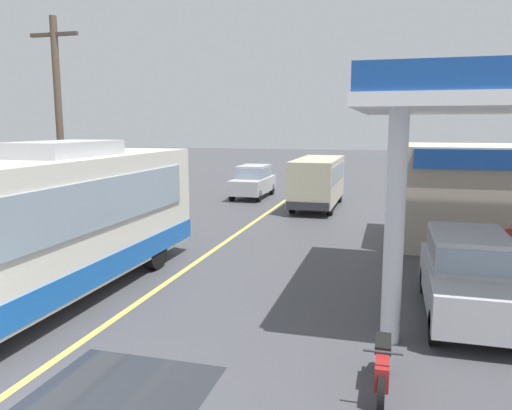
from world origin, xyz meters
The scene contains 9 objects.
ground centered at (0.00, 20.00, 0.00)m, with size 120.00×120.00×0.00m, color #424247.
lane_divider_stripe centered at (0.00, 15.00, 0.00)m, with size 0.16×50.00×0.01m, color #D8CC4C.
coach_bus_main centered at (-1.97, 4.44, 1.72)m, with size 2.60×11.04×3.69m.
car_at_pump centered at (7.18, 6.22, 1.01)m, with size 1.70×4.20×1.82m.
minibus_opposing_lane centered at (2.03, 19.68, 1.47)m, with size 2.04×6.13×2.44m.
motorcycle_parked_forecourt centered at (5.52, 2.64, 0.44)m, with size 0.55×1.80×0.92m.
pedestrian_near_pump centered at (8.61, 8.99, 0.93)m, with size 0.55×0.22×1.66m.
car_trailing_behind_bus centered at (-2.01, 22.22, 1.01)m, with size 1.70×4.20×1.82m.
utility_pole_roadside centered at (-5.55, 10.14, 4.01)m, with size 1.80×0.24×7.66m.
Camera 1 is at (5.53, -4.72, 4.06)m, focal length 34.81 mm.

